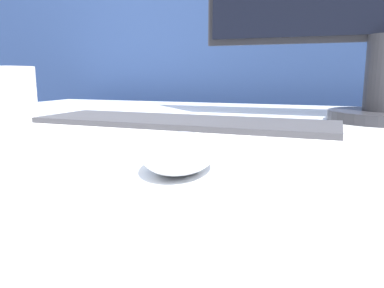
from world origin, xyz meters
name	(u,v)px	position (x,y,z in m)	size (l,w,h in m)	color
partition_panel	(278,147)	(0.00, 0.68, 0.59)	(5.00, 0.03, 1.17)	navy
computer_mouse_near	(180,152)	(0.02, -0.28, 0.75)	(0.09, 0.12, 0.03)	white
keyboard	(182,128)	(-0.05, -0.09, 0.75)	(0.46, 0.16, 0.02)	white
mug	(12,95)	(-0.40, -0.05, 0.79)	(0.08, 0.08, 0.10)	white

